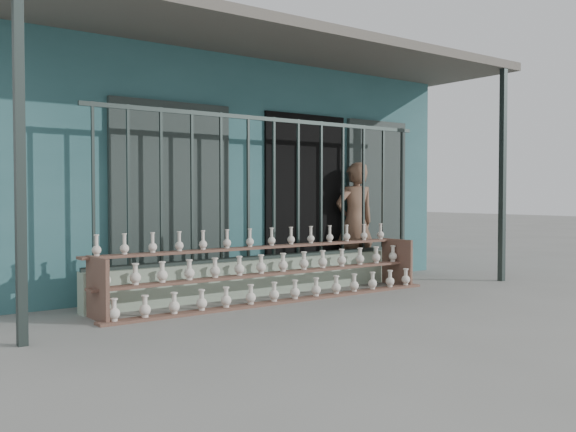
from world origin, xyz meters
TOP-DOWN VIEW (x-y plane):
  - ground at (0.00, 0.00)m, footprint 60.00×60.00m
  - workshop_building at (0.00, 4.23)m, footprint 7.40×6.60m
  - parapet_wall at (0.00, 1.30)m, footprint 5.00×0.20m
  - security_fence at (-0.00, 1.30)m, footprint 5.00×0.04m
  - shelf_rack at (-0.31, 0.88)m, footprint 4.50×0.68m
  - elderly_woman at (1.64, 1.55)m, footprint 0.69×0.52m

SIDE VIEW (x-z plane):
  - ground at x=0.00m, z-range 0.00..0.00m
  - parapet_wall at x=0.00m, z-range 0.00..0.45m
  - shelf_rack at x=-0.31m, z-range -0.06..0.79m
  - elderly_woman at x=1.64m, z-range 0.00..1.73m
  - security_fence at x=0.00m, z-range 0.45..2.25m
  - workshop_building at x=0.00m, z-range 0.02..3.23m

